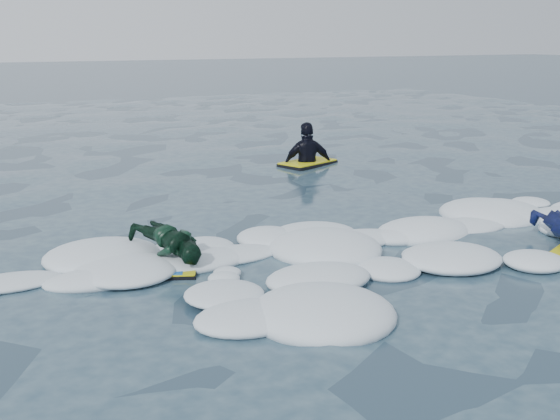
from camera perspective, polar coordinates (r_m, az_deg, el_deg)
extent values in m
plane|color=#1B3342|center=(6.80, 7.46, -6.58)|extent=(120.00, 120.00, 0.00)
cube|color=black|center=(7.41, -8.29, -4.60)|extent=(0.63, 0.83, 0.04)
cube|color=yellow|center=(7.41, -8.30, -4.42)|extent=(0.61, 0.81, 0.01)
cube|color=blue|center=(7.40, -8.30, -4.35)|extent=(0.37, 0.70, 0.00)
imported|color=#0D311E|center=(7.54, -8.78, -2.71)|extent=(0.74, 1.18, 0.42)
cube|color=black|center=(13.11, 2.25, 3.79)|extent=(1.26, 0.99, 0.06)
cube|color=yellow|center=(13.10, 2.26, 3.95)|extent=(1.23, 0.96, 0.02)
imported|color=black|center=(13.12, 2.25, 3.54)|extent=(1.03, 0.59, 1.66)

